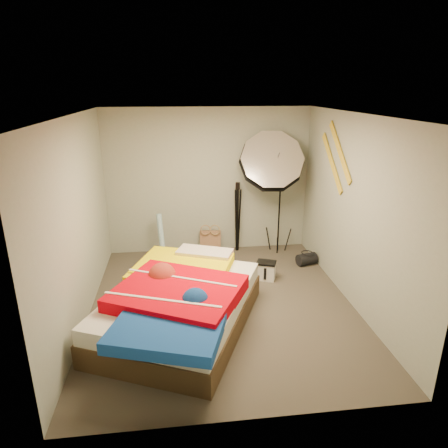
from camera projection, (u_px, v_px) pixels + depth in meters
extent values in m
plane|color=#4A4338|center=(222.00, 304.00, 5.43)|extent=(4.00, 4.00, 0.00)
plane|color=silver|center=(222.00, 115.00, 4.61)|extent=(4.00, 4.00, 0.00)
plane|color=#9BA193|center=(208.00, 182.00, 6.90)|extent=(3.50, 0.00, 3.50)
plane|color=#9BA193|center=(252.00, 295.00, 3.15)|extent=(3.50, 0.00, 3.50)
plane|color=#9BA193|center=(78.00, 223.00, 4.82)|extent=(0.00, 4.00, 4.00)
plane|color=#9BA193|center=(354.00, 212.00, 5.23)|extent=(0.00, 4.00, 4.00)
cube|color=#AB7B59|center=(210.00, 241.00, 7.15)|extent=(0.39, 0.21, 0.38)
cylinder|color=#5DACC8|center=(161.00, 237.00, 6.77)|extent=(0.17, 0.24, 0.79)
cube|color=white|center=(266.00, 271.00, 6.11)|extent=(0.32, 0.27, 0.27)
cylinder|color=black|center=(307.00, 259.00, 6.62)|extent=(0.36, 0.28, 0.20)
cube|color=gold|center=(340.00, 152.00, 5.56)|extent=(0.02, 0.91, 0.78)
cube|color=gold|center=(332.00, 163.00, 5.86)|extent=(0.02, 0.91, 0.78)
cube|color=#483420|center=(180.00, 316.00, 4.90)|extent=(2.26, 2.60, 0.28)
cube|color=silver|center=(180.00, 299.00, 4.83)|extent=(2.21, 2.54, 0.20)
cube|color=#FCEA00|center=(182.00, 270.00, 5.27)|extent=(1.48, 1.38, 0.15)
cube|color=red|center=(178.00, 294.00, 4.61)|extent=(1.74, 1.64, 0.17)
cube|color=#1549AA|center=(168.00, 329.00, 3.99)|extent=(1.30, 1.16, 0.13)
cube|color=#E4A3BA|center=(205.00, 255.00, 5.60)|extent=(0.83, 0.60, 0.15)
cylinder|color=black|center=(280.00, 204.00, 6.94)|extent=(0.04, 0.04, 1.73)
cube|color=black|center=(282.00, 158.00, 6.67)|extent=(0.08, 0.08, 0.11)
cone|color=white|center=(271.00, 163.00, 6.56)|extent=(1.37, 1.06, 1.27)
cylinder|color=black|center=(237.00, 220.00, 7.05)|extent=(0.05, 0.05, 1.14)
cube|color=black|center=(238.00, 186.00, 6.85)|extent=(0.09, 0.09, 0.12)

